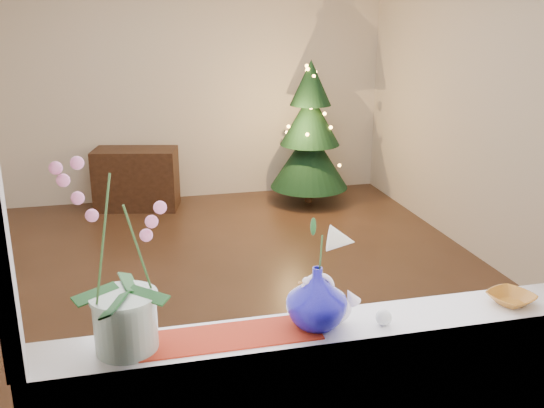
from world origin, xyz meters
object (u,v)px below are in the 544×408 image
(swan, at_px, (330,299))
(amber_dish, at_px, (511,299))
(xmas_tree, at_px, (310,133))
(side_table, at_px, (136,179))
(blue_vase, at_px, (317,293))
(orchid_pot, at_px, (120,258))
(paperweight, at_px, (384,317))

(swan, height_order, amber_dish, swan)
(swan, relative_size, xmas_tree, 0.15)
(amber_dish, xyz_separation_m, side_table, (-1.41, 4.57, -0.61))
(swan, height_order, side_table, swan)
(blue_vase, height_order, xmas_tree, xmas_tree)
(amber_dish, relative_size, side_table, 0.17)
(orchid_pot, xyz_separation_m, side_table, (0.12, 4.56, -0.94))
(swan, xyz_separation_m, side_table, (-0.64, 4.55, -0.69))
(paperweight, bearing_deg, orchid_pot, 176.85)
(xmas_tree, bearing_deg, side_table, 172.61)
(paperweight, height_order, side_table, paperweight)
(swan, height_order, paperweight, swan)
(blue_vase, height_order, paperweight, blue_vase)
(paperweight, bearing_deg, amber_dish, 4.10)
(swan, xyz_separation_m, amber_dish, (0.78, -0.02, -0.08))
(paperweight, height_order, xmas_tree, xmas_tree)
(xmas_tree, bearing_deg, blue_vase, -106.83)
(blue_vase, xyz_separation_m, side_table, (-0.58, 4.56, -0.73))
(swan, height_order, xmas_tree, xmas_tree)
(amber_dish, bearing_deg, blue_vase, 179.38)
(orchid_pot, height_order, xmas_tree, orchid_pot)
(orchid_pot, distance_m, amber_dish, 1.57)
(blue_vase, bearing_deg, swan, 11.19)
(blue_vase, relative_size, xmas_tree, 0.18)
(amber_dish, xyz_separation_m, xmas_tree, (0.47, 4.33, -0.15))
(orchid_pot, relative_size, paperweight, 11.35)
(orchid_pot, bearing_deg, xmas_tree, 65.08)
(orchid_pot, bearing_deg, swan, 0.69)
(blue_vase, bearing_deg, orchid_pot, 179.84)
(side_table, bearing_deg, orchid_pot, -78.72)
(swan, distance_m, blue_vase, 0.07)
(swan, relative_size, amber_dish, 1.57)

